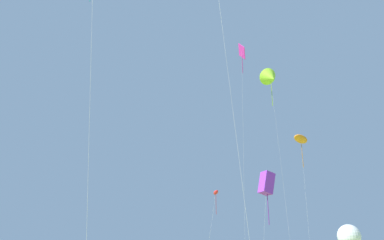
{
  "coord_description": "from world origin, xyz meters",
  "views": [
    {
      "loc": [
        -7.39,
        -2.92,
        1.51
      ],
      "look_at": [
        0.0,
        32.0,
        14.16
      ],
      "focal_mm": 36.84,
      "sensor_mm": 36.0,
      "label": 1
    }
  ],
  "objects": [
    {
      "name": "kite_purple_box",
      "position": [
        12.64,
        44.88,
        10.82
      ],
      "size": [
        3.13,
        2.61,
        12.39
      ],
      "color": "purple",
      "rests_on": "ground"
    },
    {
      "name": "kite_lime_delta",
      "position": [
        17.31,
        51.53,
        29.51
      ],
      "size": [
        3.2,
        3.87,
        31.38
      ],
      "color": "#99DB2D",
      "rests_on": "ground"
    },
    {
      "name": "kite_magenta_diamond",
      "position": [
        11.71,
        49.28,
        32.08
      ],
      "size": [
        1.72,
        2.89,
        33.92
      ],
      "color": "#E02DA3",
      "rests_on": "ground"
    },
    {
      "name": "kite_orange_parafoil",
      "position": [
        21.69,
        51.66,
        19.35
      ],
      "size": [
        4.22,
        3.9,
        20.12
      ],
      "color": "orange",
      "rests_on": "ground"
    },
    {
      "name": "kite_red_parafoil",
      "position": [
        7.23,
        50.17,
        10.25
      ],
      "size": [
        2.74,
        2.64,
        10.68
      ],
      "color": "red",
      "rests_on": "ground"
    }
  ]
}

